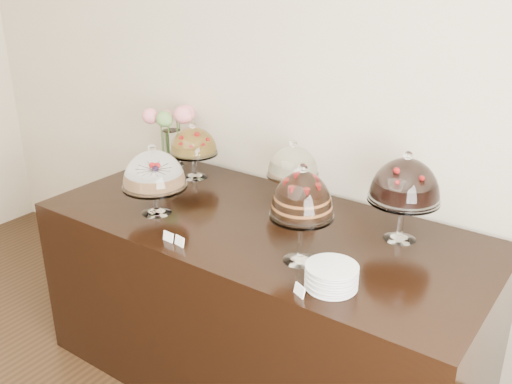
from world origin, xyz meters
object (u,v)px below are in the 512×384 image
Objects in this scene: cake_stand_choco_layer at (302,199)px; cake_stand_dark_choco at (405,184)px; plate_stack at (331,277)px; cake_stand_cheesecake at (293,164)px; cake_stand_fruit_tart at (194,143)px; cake_stand_sugar_sponge at (154,172)px; display_counter at (262,302)px; flower_vase at (172,128)px.

cake_stand_dark_choco is (0.27, 0.43, -0.01)m from cake_stand_choco_layer.
cake_stand_dark_choco is 0.60m from plate_stack.
cake_stand_cheesecake reaches higher than plate_stack.
cake_stand_cheesecake is at bearing 132.43° from plate_stack.
cake_stand_sugar_sponge is at bearing -70.54° from cake_stand_fruit_tart.
display_counter is 0.73m from cake_stand_cheesecake.
cake_stand_choco_layer is at bearing -24.08° from flower_vase.
cake_stand_sugar_sponge reaches higher than cake_stand_fruit_tart.
flower_vase is at bearing 155.25° from plate_stack.
cake_stand_cheesecake is 0.63m from cake_stand_dark_choco.
cake_stand_sugar_sponge is at bearing -132.92° from cake_stand_cheesecake.
cake_stand_sugar_sponge reaches higher than cake_stand_cheesecake.
cake_stand_dark_choco is (0.63, -0.08, 0.06)m from cake_stand_cheesecake.
display_counter is at bearing 22.48° from cake_stand_sugar_sponge.
cake_stand_sugar_sponge is 1.07m from plate_stack.
plate_stack is at bearing -5.95° from cake_stand_sugar_sponge.
display_counter is 1.20m from flower_vase.
flower_vase is at bearing 125.95° from cake_stand_sugar_sponge.
flower_vase is at bearing 176.94° from cake_stand_cheesecake.
cake_stand_dark_choco is 2.09× the size of plate_stack.
cake_stand_choco_layer is 1.29× the size of cake_stand_cheesecake.
cake_stand_sugar_sponge is 0.86× the size of cake_stand_dark_choco.
cake_stand_dark_choco reaches higher than cake_stand_sugar_sponge.
cake_stand_choco_layer is 0.63m from cake_stand_cheesecake.
cake_stand_choco_layer is at bearing 151.44° from plate_stack.
cake_stand_cheesecake is at bearing -3.06° from flower_vase.
cake_stand_cheesecake is at bearing 47.08° from cake_stand_sugar_sponge.
cake_stand_fruit_tart is (-1.01, 0.48, -0.08)m from cake_stand_choco_layer.
cake_stand_fruit_tart is 1.37m from plate_stack.
plate_stack is (1.05, -0.11, -0.17)m from cake_stand_sugar_sponge.
display_counter is 0.98m from cake_stand_fruit_tart.
cake_stand_fruit_tart is (-0.67, 0.28, 0.65)m from display_counter.
cake_stand_dark_choco is 1.08× the size of flower_vase.
cake_stand_choco_layer is (0.34, -0.20, 0.73)m from display_counter.
cake_stand_choco_layer is 1.12× the size of flower_vase.
cake_stand_dark_choco reaches higher than flower_vase.
cake_stand_choco_layer is at bearing -30.89° from display_counter.
flower_vase reaches higher than cake_stand_cheesecake.
cake_stand_choco_layer is 0.51m from cake_stand_dark_choco.
cake_stand_dark_choco reaches higher than display_counter.
cake_stand_dark_choco is 1.52m from flower_vase.
flower_vase is at bearing 175.36° from cake_stand_dark_choco.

